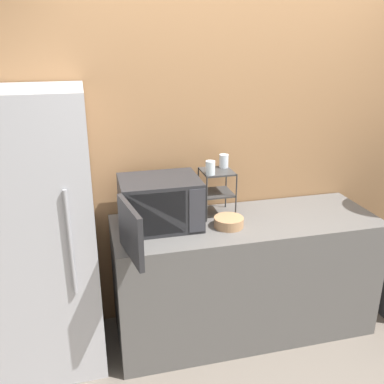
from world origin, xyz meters
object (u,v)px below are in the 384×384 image
Objects in this scene: dish_rack at (217,183)px; bowl at (229,222)px; microwave at (159,204)px; refrigerator at (37,237)px; glass_back_right at (224,161)px; glass_front_left at (210,168)px.

bowl is at bearing -85.84° from dish_rack.
microwave reaches higher than dish_rack.
bowl is 1.23m from refrigerator.
microwave is at bearing 1.35° from refrigerator.
glass_back_right reaches higher than bowl.
glass_front_left is 0.19m from glass_back_right.
refrigerator is (-1.14, -0.07, -0.35)m from glass_front_left.
bowl is at bearing -61.24° from glass_front_left.
microwave is 0.44× the size of refrigerator.
bowl is (0.45, -0.11, -0.13)m from microwave.
glass_front_left is 0.39m from bowl.
refrigerator is at bearing -171.19° from glass_back_right.
dish_rack reaches higher than bowl.
dish_rack is 3.48× the size of glass_back_right.
microwave is 2.46× the size of dish_rack.
refrigerator reaches higher than dish_rack.
glass_back_right is at bearing 79.87° from bowl.
microwave is at bearing -172.66° from glass_front_left.
bowl is (0.09, -0.16, -0.34)m from glass_front_left.
dish_rack is at bearing -135.76° from glass_back_right.
bowl is at bearing -100.13° from glass_back_right.
microwave is at bearing 166.19° from bowl.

